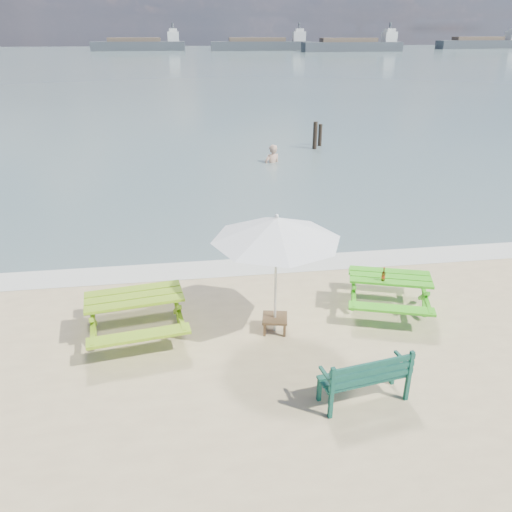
{
  "coord_description": "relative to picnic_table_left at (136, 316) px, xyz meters",
  "views": [
    {
      "loc": [
        -1.68,
        -5.62,
        4.98
      ],
      "look_at": [
        -0.44,
        3.0,
        1.0
      ],
      "focal_mm": 35.0,
      "sensor_mm": 36.0,
      "label": 1
    }
  ],
  "objects": [
    {
      "name": "sea",
      "position": [
        2.69,
        82.86,
        -0.38
      ],
      "size": [
        300.0,
        300.0,
        0.0
      ],
      "primitive_type": "plane",
      "color": "slate",
      "rests_on": "ground"
    },
    {
      "name": "foam_strip",
      "position": [
        2.69,
        2.46,
        -0.37
      ],
      "size": [
        22.0,
        0.9,
        0.01
      ],
      "primitive_type": "cube",
      "color": "silver",
      "rests_on": "ground"
    },
    {
      "name": "picnic_table_left",
      "position": [
        0.0,
        0.0,
        0.0
      ],
      "size": [
        1.9,
        2.06,
        0.79
      ],
      "color": "#79A519",
      "rests_on": "ground"
    },
    {
      "name": "picnic_table_right",
      "position": [
        4.73,
        0.2,
        -0.03
      ],
      "size": [
        1.96,
        2.07,
        0.72
      ],
      "color": "green",
      "rests_on": "ground"
    },
    {
      "name": "park_bench",
      "position": [
        3.38,
        -2.24,
        -0.13
      ],
      "size": [
        1.37,
        0.66,
        0.81
      ],
      "color": "#0F4034",
      "rests_on": "ground"
    },
    {
      "name": "side_table",
      "position": [
        2.44,
        -0.24,
        -0.23
      ],
      "size": [
        0.52,
        0.52,
        0.29
      ],
      "color": "brown",
      "rests_on": "ground"
    },
    {
      "name": "patio_umbrella",
      "position": [
        2.44,
        -0.24,
        1.6
      ],
      "size": [
        2.59,
        2.59,
        2.18
      ],
      "color": "silver",
      "rests_on": "ground"
    },
    {
      "name": "beer_bottle",
      "position": [
        4.52,
        0.04,
        0.43
      ],
      "size": [
        0.07,
        0.07,
        0.26
      ],
      "color": "brown",
      "rests_on": "picnic_table_right"
    },
    {
      "name": "swimmer",
      "position": [
        4.54,
        12.03,
        -0.6
      ],
      "size": [
        0.81,
        0.67,
        1.9
      ],
      "color": "tan",
      "rests_on": "ground"
    },
    {
      "name": "mooring_pilings",
      "position": [
        7.04,
        14.5,
        0.08
      ],
      "size": [
        0.58,
        0.78,
        1.41
      ],
      "color": "black",
      "rests_on": "ground"
    },
    {
      "name": "cargo_ships",
      "position": [
        51.05,
        120.17,
        0.8
      ],
      "size": [
        138.42,
        29.46,
        4.4
      ],
      "color": "#3A3F45",
      "rests_on": "ground"
    }
  ]
}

